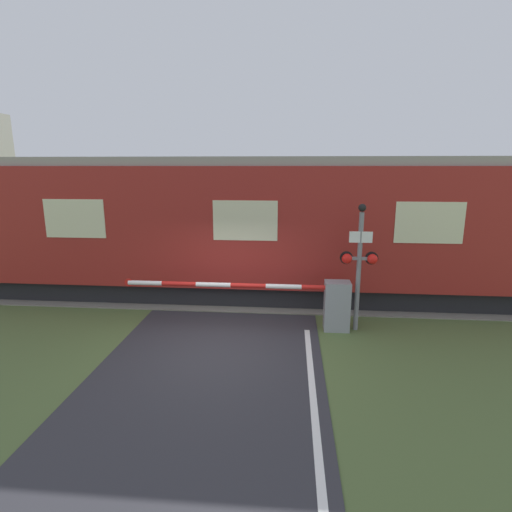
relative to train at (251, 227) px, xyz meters
name	(u,v)px	position (x,y,z in m)	size (l,w,h in m)	color
ground_plane	(219,346)	(-0.34, -3.66, -2.10)	(80.00, 80.00, 0.00)	#4C6033
track_bed	(240,293)	(-0.34, 0.00, -2.08)	(36.00, 3.20, 0.13)	slate
train	(251,227)	(0.00, 0.00, 0.00)	(16.90, 2.83, 4.11)	black
crossing_barrier	(319,302)	(1.90, -2.50, -1.42)	(5.52, 0.44, 1.20)	gray
signal_post	(359,260)	(2.80, -2.46, -0.37)	(0.88, 0.26, 3.03)	gray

